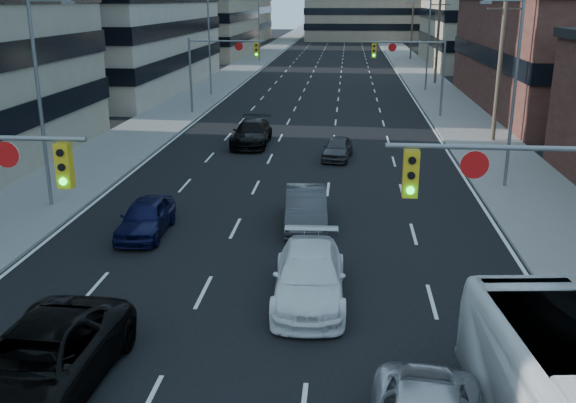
% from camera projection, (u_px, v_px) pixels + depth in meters
% --- Properties ---
extents(road_surface, '(18.00, 300.00, 0.02)m').
position_uv_depth(road_surface, '(336.00, 45.00, 132.37)').
color(road_surface, black).
rests_on(road_surface, ground).
extents(sidewalk_left, '(5.00, 300.00, 0.15)m').
position_uv_depth(sidewalk_left, '(280.00, 44.00, 133.36)').
color(sidewalk_left, slate).
rests_on(sidewalk_left, ground).
extents(sidewalk_right, '(5.00, 300.00, 0.15)m').
position_uv_depth(sidewalk_right, '(392.00, 45.00, 131.35)').
color(sidewalk_right, slate).
rests_on(sidewalk_right, ground).
extents(office_left_far, '(20.00, 30.00, 16.00)m').
position_uv_depth(office_left_far, '(184.00, 5.00, 103.57)').
color(office_left_far, gray).
rests_on(office_left_far, ground).
extents(office_right_far, '(22.00, 28.00, 14.00)m').
position_uv_depth(office_right_far, '(512.00, 14.00, 88.21)').
color(office_right_far, gray).
rests_on(office_right_far, ground).
extents(bg_block_right, '(22.00, 22.00, 12.00)m').
position_uv_depth(bg_block_right, '(497.00, 15.00, 127.78)').
color(bg_block_right, gray).
rests_on(bg_block_right, ground).
extents(signal_near_right, '(6.59, 0.33, 6.00)m').
position_uv_depth(signal_near_right, '(558.00, 212.00, 14.58)').
color(signal_near_right, slate).
rests_on(signal_near_right, ground).
extents(signal_far_left, '(6.09, 0.33, 6.00)m').
position_uv_depth(signal_far_left, '(218.00, 60.00, 51.04)').
color(signal_far_left, slate).
rests_on(signal_far_left, ground).
extents(signal_far_right, '(6.09, 0.33, 6.00)m').
position_uv_depth(signal_far_right, '(414.00, 62.00, 49.70)').
color(signal_far_right, slate).
rests_on(signal_far_right, ground).
extents(utility_pole_block, '(2.20, 0.28, 11.00)m').
position_uv_depth(utility_pole_block, '(501.00, 52.00, 40.32)').
color(utility_pole_block, '#4C3D2D').
rests_on(utility_pole_block, ground).
extents(utility_pole_midblock, '(2.20, 0.28, 11.00)m').
position_uv_depth(utility_pole_midblock, '(438.00, 30.00, 68.81)').
color(utility_pole_midblock, '#4C3D2D').
rests_on(utility_pole_midblock, ground).
extents(utility_pole_distant, '(2.20, 0.28, 11.00)m').
position_uv_depth(utility_pole_distant, '(412.00, 21.00, 97.29)').
color(utility_pole_distant, '#4C3D2D').
rests_on(utility_pole_distant, ground).
extents(streetlight_left_near, '(2.03, 0.22, 9.00)m').
position_uv_depth(streetlight_left_near, '(42.00, 95.00, 27.31)').
color(streetlight_left_near, slate).
rests_on(streetlight_left_near, ground).
extents(streetlight_left_mid, '(2.03, 0.22, 9.00)m').
position_uv_depth(streetlight_left_mid, '(211.00, 42.00, 60.54)').
color(streetlight_left_mid, slate).
rests_on(streetlight_left_mid, ground).
extents(streetlight_left_far, '(2.03, 0.22, 9.00)m').
position_uv_depth(streetlight_left_far, '(260.00, 27.00, 93.77)').
color(streetlight_left_far, slate).
rests_on(streetlight_left_far, ground).
extents(streetlight_right_near, '(2.03, 0.22, 9.00)m').
position_uv_depth(streetlight_right_near, '(512.00, 86.00, 30.26)').
color(streetlight_right_near, slate).
rests_on(streetlight_right_near, ground).
extents(streetlight_right_far, '(2.03, 0.22, 9.00)m').
position_uv_depth(streetlight_right_far, '(427.00, 40.00, 63.49)').
color(streetlight_right_far, slate).
rests_on(streetlight_right_far, ground).
extents(black_pickup, '(3.07, 6.21, 1.69)m').
position_uv_depth(black_pickup, '(39.00, 363.00, 14.95)').
color(black_pickup, black).
rests_on(black_pickup, ground).
extents(white_van, '(2.37, 5.46, 1.56)m').
position_uv_depth(white_van, '(309.00, 276.00, 19.79)').
color(white_van, white).
rests_on(white_van, ground).
extents(sedan_blue, '(1.81, 4.26, 1.44)m').
position_uv_depth(sedan_blue, '(146.00, 217.00, 25.35)').
color(sedan_blue, black).
rests_on(sedan_blue, ground).
extents(sedan_grey_center, '(1.98, 4.85, 1.57)m').
position_uv_depth(sedan_grey_center, '(306.00, 208.00, 26.29)').
color(sedan_grey_center, '#353537').
rests_on(sedan_grey_center, ground).
extents(sedan_black_far, '(2.22, 5.46, 1.58)m').
position_uv_depth(sedan_black_far, '(252.00, 133.00, 40.96)').
color(sedan_black_far, black).
rests_on(sedan_black_far, ground).
extents(sedan_grey_right, '(1.96, 3.94, 1.29)m').
position_uv_depth(sedan_grey_right, '(338.00, 148.00, 37.45)').
color(sedan_grey_right, '#37383A').
rests_on(sedan_grey_right, ground).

